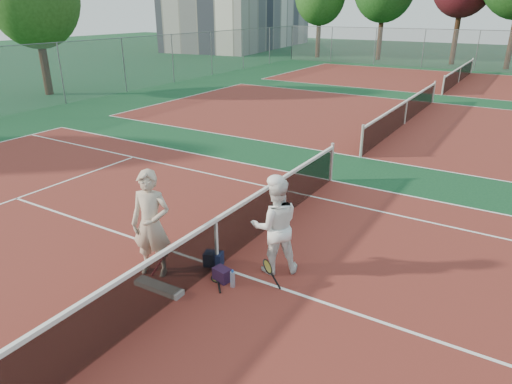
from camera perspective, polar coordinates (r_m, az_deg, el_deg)
ground at (r=8.83m, az=-4.85°, el=-9.29°), size 130.00×130.00×0.00m
court_main at (r=8.83m, az=-4.85°, el=-9.28°), size 23.77×10.97×0.01m
court_far_a at (r=20.56m, az=18.05°, el=8.12°), size 23.77×10.97×0.01m
court_far_b at (r=33.65m, az=23.97°, el=12.41°), size 23.77×10.97×0.01m
net_main at (r=8.58m, az=-4.96°, el=-6.38°), size 0.10×10.98×1.02m
net_far_a at (r=20.46m, az=18.22°, el=9.50°), size 0.10×10.98×1.02m
net_far_b at (r=33.58m, az=24.11°, el=13.26°), size 0.10×10.98×1.02m
fence_back at (r=40.40m, az=25.91°, el=15.60°), size 32.00×0.06×3.00m
fence_left at (r=24.39m, az=-27.14°, el=12.47°), size 0.06×54.50×3.00m
player_a at (r=8.35m, az=-12.97°, el=-3.92°), size 0.85×0.69×2.01m
player_b at (r=8.28m, az=2.41°, el=-4.27°), size 1.13×1.10×1.83m
racket_red at (r=8.53m, az=-11.42°, el=-8.85°), size 0.43×0.39×0.52m
racket_black_held at (r=8.09m, az=1.44°, el=-10.20°), size 0.38×0.34×0.53m
racket_spare at (r=8.47m, az=-4.84°, el=-10.66°), size 0.60×0.63×0.04m
sports_bag_navy at (r=8.82m, az=-5.33°, el=-8.33°), size 0.40×0.33×0.28m
sports_bag_purple at (r=8.36m, az=-4.26°, el=-10.25°), size 0.34×0.27×0.25m
net_cover_canvas at (r=8.30m, az=-12.05°, el=-11.59°), size 0.97×0.25×0.10m
water_bottle at (r=8.17m, az=-2.94°, el=-10.86°), size 0.09×0.09×0.30m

